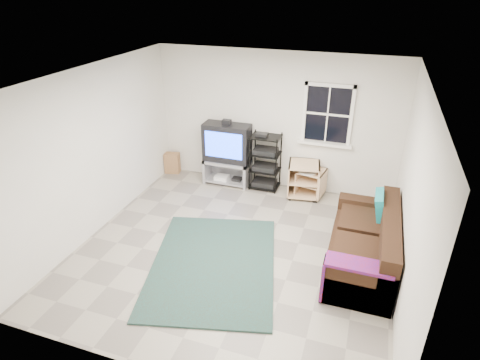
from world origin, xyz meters
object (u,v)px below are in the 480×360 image
(sofa, at_px, (365,246))
(av_rack, at_px, (265,165))
(side_table_right, at_px, (311,180))
(side_table_left, at_px, (303,178))
(tv_unit, at_px, (227,149))

(sofa, bearing_deg, av_rack, 137.33)
(side_table_right, distance_m, sofa, 2.11)
(side_table_right, bearing_deg, av_rack, 179.24)
(av_rack, bearing_deg, side_table_left, -2.41)
(av_rack, distance_m, side_table_right, 0.92)
(av_rack, relative_size, side_table_left, 1.70)
(tv_unit, relative_size, side_table_right, 2.39)
(tv_unit, relative_size, sofa, 0.67)
(side_table_right, bearing_deg, sofa, -59.31)
(side_table_right, relative_size, sofa, 0.28)
(tv_unit, height_order, sofa, tv_unit)
(av_rack, bearing_deg, tv_unit, -178.09)
(side_table_left, relative_size, sofa, 0.33)
(side_table_left, height_order, side_table_right, side_table_left)
(av_rack, height_order, sofa, av_rack)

